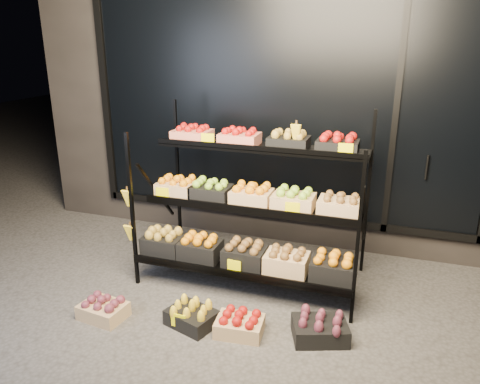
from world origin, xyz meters
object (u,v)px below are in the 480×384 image
(display_rack, at_px, (250,205))
(floor_crate_midright, at_px, (240,324))
(floor_crate_left, at_px, (103,308))
(floor_crate_midleft, at_px, (192,315))

(display_rack, relative_size, floor_crate_midright, 5.44)
(display_rack, distance_m, floor_crate_left, 1.59)
(floor_crate_left, bearing_deg, floor_crate_midright, 15.26)
(display_rack, distance_m, floor_crate_midright, 1.13)
(floor_crate_left, distance_m, floor_crate_midleft, 0.78)
(display_rack, height_order, floor_crate_midleft, display_rack)
(floor_crate_midright, bearing_deg, floor_crate_left, -177.44)
(floor_crate_midright, bearing_deg, display_rack, 97.04)
(floor_crate_midleft, distance_m, floor_crate_midright, 0.42)
(display_rack, distance_m, floor_crate_midleft, 1.15)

